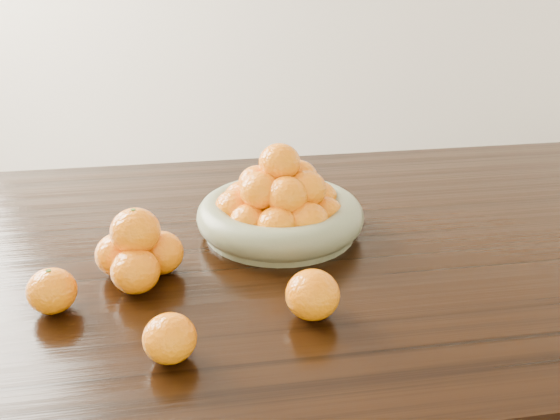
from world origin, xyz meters
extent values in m
cube|color=black|center=(0.00, 0.00, 0.73)|extent=(2.00, 1.00, 0.04)
cylinder|color=#777B59|center=(-0.04, 0.05, 0.76)|extent=(0.29, 0.29, 0.01)
torus|color=#777B59|center=(-0.04, 0.05, 0.79)|extent=(0.32, 0.32, 0.06)
ellipsoid|color=orange|center=(0.04, 0.08, 0.80)|extent=(0.08, 0.08, 0.08)
ellipsoid|color=orange|center=(0.01, 0.13, 0.80)|extent=(0.07, 0.07, 0.07)
ellipsoid|color=orange|center=(-0.05, 0.14, 0.80)|extent=(0.08, 0.08, 0.07)
ellipsoid|color=orange|center=(-0.10, 0.11, 0.80)|extent=(0.08, 0.08, 0.07)
ellipsoid|color=orange|center=(-0.12, 0.06, 0.80)|extent=(0.08, 0.08, 0.08)
ellipsoid|color=orange|center=(-0.10, 0.01, 0.80)|extent=(0.07, 0.07, 0.07)
ellipsoid|color=orange|center=(-0.05, -0.03, 0.80)|extent=(0.08, 0.08, 0.07)
ellipsoid|color=orange|center=(0.00, -0.02, 0.80)|extent=(0.08, 0.08, 0.08)
ellipsoid|color=orange|center=(0.04, 0.02, 0.80)|extent=(0.07, 0.07, 0.07)
ellipsoid|color=orange|center=(-0.03, 0.05, 0.80)|extent=(0.08, 0.08, 0.07)
ellipsoid|color=orange|center=(0.00, 0.08, 0.85)|extent=(0.08, 0.08, 0.07)
ellipsoid|color=orange|center=(-0.04, 0.10, 0.85)|extent=(0.08, 0.08, 0.07)
ellipsoid|color=orange|center=(-0.08, 0.07, 0.85)|extent=(0.07, 0.07, 0.07)
ellipsoid|color=orange|center=(-0.08, 0.03, 0.85)|extent=(0.08, 0.08, 0.07)
ellipsoid|color=orange|center=(-0.03, 0.00, 0.85)|extent=(0.08, 0.08, 0.07)
ellipsoid|color=orange|center=(0.01, 0.03, 0.85)|extent=(0.08, 0.08, 0.07)
ellipsoid|color=orange|center=(-0.04, 0.06, 0.89)|extent=(0.08, 0.08, 0.07)
ellipsoid|color=orange|center=(-0.30, -0.13, 0.79)|extent=(0.08, 0.08, 0.07)
ellipsoid|color=orange|center=(-0.26, -0.07, 0.79)|extent=(0.08, 0.08, 0.07)
ellipsoid|color=orange|center=(-0.33, -0.06, 0.79)|extent=(0.08, 0.08, 0.07)
ellipsoid|color=orange|center=(-0.30, -0.09, 0.84)|extent=(0.08, 0.08, 0.08)
ellipsoid|color=orange|center=(-0.43, -0.17, 0.79)|extent=(0.08, 0.08, 0.07)
ellipsoid|color=orange|center=(-0.25, -0.32, 0.78)|extent=(0.07, 0.07, 0.07)
ellipsoid|color=orange|center=(-0.04, -0.25, 0.79)|extent=(0.08, 0.08, 0.08)
camera|label=1|loc=(-0.21, -1.03, 1.28)|focal=40.00mm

